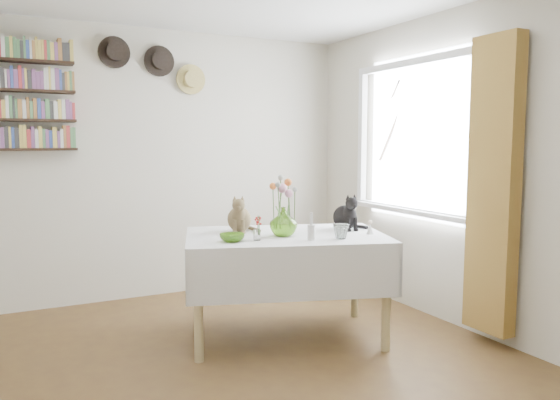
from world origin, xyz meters
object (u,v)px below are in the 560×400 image
tabby_cat (239,213)px  bookshelf_unit (10,95)px  dining_table (286,260)px  flower_vase (283,222)px  black_cat (345,211)px

tabby_cat → bookshelf_unit: (-1.51, 1.19, 0.92)m
dining_table → flower_vase: 0.31m
dining_table → tabby_cat: (-0.25, 0.28, 0.34)m
dining_table → bookshelf_unit: (-1.77, 1.48, 1.25)m
dining_table → tabby_cat: tabby_cat is taller
dining_table → tabby_cat: 0.51m
tabby_cat → black_cat: same height
flower_vase → bookshelf_unit: 2.49m
bookshelf_unit → tabby_cat: bearing=-38.2°
black_cat → bookshelf_unit: 2.87m
dining_table → bookshelf_unit: bookshelf_unit is taller
bookshelf_unit → flower_vase: bearing=-41.6°
flower_vase → bookshelf_unit: bearing=138.4°
tabby_cat → bookshelf_unit: size_ratio=0.29×
dining_table → tabby_cat: bearing=131.7°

